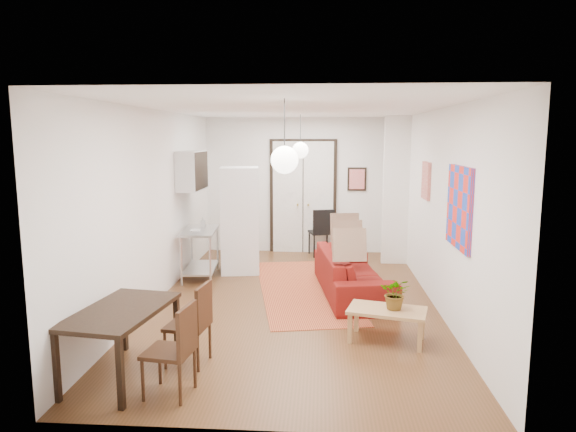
# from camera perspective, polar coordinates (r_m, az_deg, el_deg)

# --- Properties ---
(floor) EXTENTS (7.00, 7.00, 0.00)m
(floor) POSITION_cam_1_polar(r_m,az_deg,el_deg) (7.96, 0.70, -9.49)
(floor) COLOR brown
(floor) RESTS_ON ground
(ceiling) EXTENTS (4.20, 7.00, 0.02)m
(ceiling) POSITION_cam_1_polar(r_m,az_deg,el_deg) (7.56, 0.74, 11.86)
(ceiling) COLOR white
(ceiling) RESTS_ON wall_back
(wall_back) EXTENTS (4.20, 0.02, 2.90)m
(wall_back) POSITION_cam_1_polar(r_m,az_deg,el_deg) (11.10, 1.70, 3.39)
(wall_back) COLOR white
(wall_back) RESTS_ON floor
(wall_front) EXTENTS (4.20, 0.02, 2.90)m
(wall_front) POSITION_cam_1_polar(r_m,az_deg,el_deg) (4.20, -1.88, -5.66)
(wall_front) COLOR white
(wall_front) RESTS_ON floor
(wall_left) EXTENTS (0.02, 7.00, 2.90)m
(wall_left) POSITION_cam_1_polar(r_m,az_deg,el_deg) (8.02, -14.45, 1.02)
(wall_left) COLOR white
(wall_left) RESTS_ON floor
(wall_right) EXTENTS (0.02, 7.00, 2.90)m
(wall_right) POSITION_cam_1_polar(r_m,az_deg,el_deg) (7.80, 16.31, 0.73)
(wall_right) COLOR white
(wall_right) RESTS_ON floor
(double_doors) EXTENTS (1.44, 0.06, 2.50)m
(double_doors) POSITION_cam_1_polar(r_m,az_deg,el_deg) (11.08, 1.68, 2.08)
(double_doors) COLOR white
(double_doors) RESTS_ON wall_back
(stub_partition) EXTENTS (0.50, 0.10, 2.90)m
(stub_partition) POSITION_cam_1_polar(r_m,az_deg,el_deg) (10.25, 11.90, 2.75)
(stub_partition) COLOR white
(stub_partition) RESTS_ON floor
(wall_cabinet) EXTENTS (0.35, 1.00, 0.70)m
(wall_cabinet) POSITION_cam_1_polar(r_m,az_deg,el_deg) (9.36, -10.64, 4.99)
(wall_cabinet) COLOR silver
(wall_cabinet) RESTS_ON wall_left
(painting_popart) EXTENTS (0.05, 1.00, 1.00)m
(painting_popart) POSITION_cam_1_polar(r_m,az_deg,el_deg) (6.56, 18.50, 0.93)
(painting_popart) COLOR red
(painting_popart) RESTS_ON wall_right
(painting_abstract) EXTENTS (0.05, 0.50, 0.60)m
(painting_abstract) POSITION_cam_1_polar(r_m,az_deg,el_deg) (8.54, 15.10, 3.82)
(painting_abstract) COLOR beige
(painting_abstract) RESTS_ON wall_right
(poster_back) EXTENTS (0.40, 0.03, 0.50)m
(poster_back) POSITION_cam_1_polar(r_m,az_deg,el_deg) (11.07, 7.67, 4.08)
(poster_back) COLOR red
(poster_back) RESTS_ON wall_back
(print_left) EXTENTS (0.03, 0.44, 0.54)m
(print_left) POSITION_cam_1_polar(r_m,az_deg,el_deg) (9.87, -10.77, 5.47)
(print_left) COLOR #A46544
(print_left) RESTS_ON wall_left
(pendant_back) EXTENTS (0.30, 0.30, 0.80)m
(pendant_back) POSITION_cam_1_polar(r_m,az_deg,el_deg) (9.55, 1.38, 7.33)
(pendant_back) COLOR white
(pendant_back) RESTS_ON ceiling
(pendant_front) EXTENTS (0.30, 0.30, 0.80)m
(pendant_front) POSITION_cam_1_polar(r_m,az_deg,el_deg) (5.56, -0.39, 6.27)
(pendant_front) COLOR white
(pendant_front) RESTS_ON ceiling
(kilim_rug) EXTENTS (2.01, 3.87, 0.01)m
(kilim_rug) POSITION_cam_1_polar(r_m,az_deg,el_deg) (8.59, 1.71, -8.07)
(kilim_rug) COLOR #B95D2E
(kilim_rug) RESTS_ON floor
(sofa) EXTENTS (1.24, 2.47, 0.69)m
(sofa) POSITION_cam_1_polar(r_m,az_deg,el_deg) (8.30, 7.17, -6.29)
(sofa) COLOR maroon
(sofa) RESTS_ON floor
(coffee_table) EXTENTS (1.03, 0.74, 0.41)m
(coffee_table) POSITION_cam_1_polar(r_m,az_deg,el_deg) (6.50, 10.94, -10.56)
(coffee_table) COLOR tan
(coffee_table) RESTS_ON floor
(potted_plant) EXTENTS (0.43, 0.40, 0.40)m
(potted_plant) POSITION_cam_1_polar(r_m,az_deg,el_deg) (6.43, 11.90, -8.39)
(potted_plant) COLOR #35692F
(potted_plant) RESTS_ON coffee_table
(kitchen_counter) EXTENTS (0.66, 1.17, 0.87)m
(kitchen_counter) POSITION_cam_1_polar(r_m,az_deg,el_deg) (9.28, -9.73, -3.41)
(kitchen_counter) COLOR silver
(kitchen_counter) RESTS_ON floor
(bowl) EXTENTS (0.22, 0.22, 0.05)m
(bowl) POSITION_cam_1_polar(r_m,az_deg,el_deg) (8.93, -10.23, -1.68)
(bowl) COLOR silver
(bowl) RESTS_ON kitchen_counter
(soap_bottle) EXTENTS (0.09, 0.09, 0.18)m
(soap_bottle) POSITION_cam_1_polar(r_m,az_deg,el_deg) (9.45, -9.44, -0.69)
(soap_bottle) COLOR teal
(soap_bottle) RESTS_ON kitchen_counter
(fridge) EXTENTS (0.78, 0.78, 1.95)m
(fridge) POSITION_cam_1_polar(r_m,az_deg,el_deg) (9.50, -5.36, -0.45)
(fridge) COLOR white
(fridge) RESTS_ON floor
(dining_table) EXTENTS (0.95, 1.43, 0.74)m
(dining_table) POSITION_cam_1_polar(r_m,az_deg,el_deg) (5.68, -18.06, -10.56)
(dining_table) COLOR black
(dining_table) RESTS_ON floor
(dining_chair_near) EXTENTS (0.49, 0.65, 0.91)m
(dining_chair_near) POSITION_cam_1_polar(r_m,az_deg,el_deg) (5.93, -10.91, -10.75)
(dining_chair_near) COLOR #3C2013
(dining_chair_near) RESTS_ON floor
(dining_chair_far) EXTENTS (0.49, 0.65, 0.91)m
(dining_chair_far) POSITION_cam_1_polar(r_m,az_deg,el_deg) (5.30, -12.87, -13.22)
(dining_chair_far) COLOR #3C2013
(dining_chair_far) RESTS_ON floor
(black_side_chair) EXTENTS (0.57, 0.58, 1.01)m
(black_side_chair) POSITION_cam_1_polar(r_m,az_deg,el_deg) (10.96, 3.68, -1.23)
(black_side_chair) COLOR black
(black_side_chair) RESTS_ON floor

